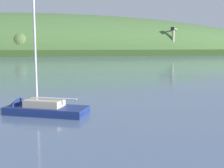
# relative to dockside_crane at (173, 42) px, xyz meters

# --- Properties ---
(far_shoreline_hill) EXTENTS (557.63, 124.36, 64.36)m
(far_shoreline_hill) POSITION_rel_dockside_crane_xyz_m (-97.80, 39.34, -9.75)
(far_shoreline_hill) COLOR #314A21
(far_shoreline_hill) RESTS_ON ground
(dockside_crane) EXTENTS (9.65, 10.30, 20.84)m
(dockside_crane) POSITION_rel_dockside_crane_xyz_m (0.00, 0.00, 0.00)
(dockside_crane) COLOR #4C4C51
(dockside_crane) RESTS_ON ground
(sailboat_near_mooring) EXTENTS (8.88, 6.57, 12.75)m
(sailboat_near_mooring) POSITION_rel_dockside_crane_xyz_m (-99.65, -171.44, -9.69)
(sailboat_near_mooring) COLOR navy
(sailboat_near_mooring) RESTS_ON ground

